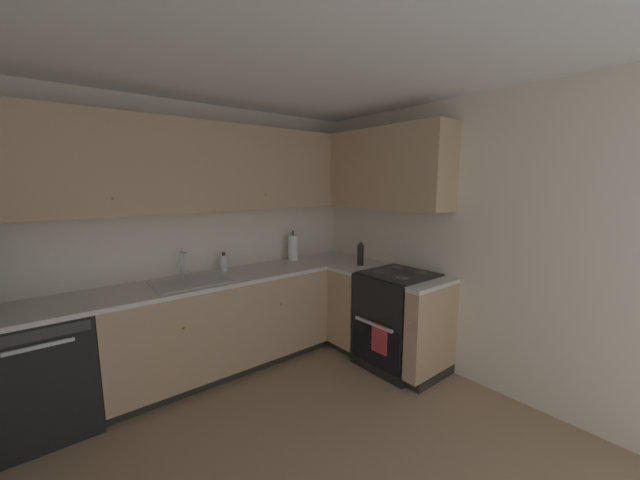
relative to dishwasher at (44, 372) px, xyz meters
The scene contains 16 objects.
wall_back 1.23m from the dishwasher, 20.22° to the left, with size 4.21×0.05×2.45m, color beige.
wall_right 3.38m from the dishwasher, 25.76° to the right, with size 0.05×3.56×2.45m, color beige.
ceiling 2.65m from the dishwasher, 58.26° to the right, with size 4.21×3.56×0.05m, color white.
dishwasher is the anchor object (origin of this frame).
lower_cabinets_back 1.32m from the dishwasher, ahead, with size 2.03×0.62×0.86m.
countertop_back 1.39m from the dishwasher, ahead, with size 3.24×0.60×0.04m, color beige.
lower_cabinets_right 2.74m from the dishwasher, 15.54° to the right, with size 0.62×1.11×0.86m.
countertop_right 2.77m from the dishwasher, 15.55° to the right, with size 0.60×1.11×0.03m.
oven_range 2.83m from the dishwasher, 20.00° to the right, with size 0.68×0.62×1.05m.
upper_cabinets_back 1.85m from the dishwasher, ahead, with size 2.92×0.34×0.77m.
upper_cabinets_right 3.17m from the dishwasher, 10.59° to the right, with size 0.32×1.64×0.77m.
sink 1.13m from the dishwasher, ahead, with size 0.61×0.40×0.10m.
faucet 1.23m from the dishwasher, ahead, with size 0.07×0.16×0.25m.
soap_bottle 1.55m from the dishwasher, ahead, with size 0.07×0.07×0.18m.
paper_towel_roll 2.32m from the dishwasher, ahead, with size 0.11×0.11×0.34m.
oil_bottle 2.74m from the dishwasher, 10.17° to the right, with size 0.07×0.07×0.24m.
Camera 1 is at (-0.84, -1.58, 1.73)m, focal length 20.04 mm.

